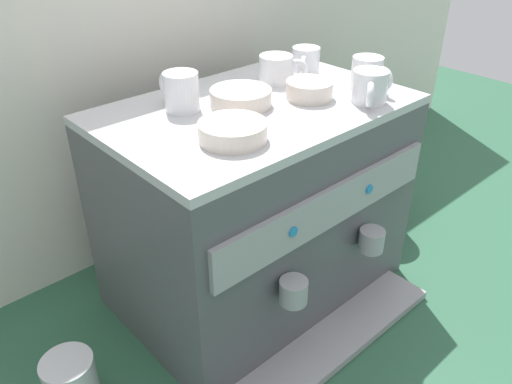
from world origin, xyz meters
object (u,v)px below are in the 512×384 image
object	(u,v)px
ceramic_cup_0	(368,74)
coffee_grinder	(372,145)
ceramic_bowl_1	(233,132)
ceramic_cup_4	(306,61)
ceramic_bowl_2	(241,98)
ceramic_bowl_0	(310,90)
ceramic_cup_1	(278,69)
ceramic_cup_3	(180,91)
milk_pitcher	(72,384)
espresso_machine	(257,205)
ceramic_cup_2	(370,87)

from	to	relation	value
ceramic_cup_0	coffee_grinder	size ratio (longest dim) A/B	0.23
ceramic_bowl_1	coffee_grinder	world-z (taller)	ceramic_bowl_1
ceramic_bowl_1	ceramic_cup_0	bearing A→B (deg)	0.15
ceramic_cup_4	ceramic_bowl_2	world-z (taller)	ceramic_cup_4
ceramic_bowl_1	ceramic_bowl_0	bearing A→B (deg)	11.26
ceramic_cup_4	ceramic_bowl_0	bearing A→B (deg)	-133.74
ceramic_bowl_1	ceramic_bowl_2	world-z (taller)	same
ceramic_cup_1	ceramic_cup_3	size ratio (longest dim) A/B	0.87
ceramic_bowl_1	ceramic_cup_4	bearing A→B (deg)	24.62
ceramic_cup_1	coffee_grinder	distance (m)	0.46
ceramic_cup_3	ceramic_bowl_0	xyz separation A→B (m)	(0.24, -0.13, -0.02)
ceramic_bowl_2	milk_pitcher	xyz separation A→B (m)	(-0.47, -0.05, -0.44)
ceramic_cup_3	milk_pitcher	xyz separation A→B (m)	(-0.37, -0.11, -0.46)
ceramic_bowl_2	coffee_grinder	world-z (taller)	ceramic_bowl_2
espresso_machine	ceramic_cup_3	distance (m)	0.32
ceramic_cup_0	milk_pitcher	xyz separation A→B (m)	(-0.74, 0.07, -0.46)
ceramic_bowl_1	milk_pitcher	size ratio (longest dim) A/B	1.01
ceramic_cup_0	ceramic_bowl_2	xyz separation A→B (m)	(-0.27, 0.12, -0.02)
ceramic_cup_2	ceramic_cup_0	bearing A→B (deg)	39.66
ceramic_cup_3	ceramic_bowl_0	size ratio (longest dim) A/B	1.11
milk_pitcher	ceramic_cup_2	bearing A→B (deg)	-10.22
ceramic_cup_3	ceramic_bowl_1	distance (m)	0.18
ceramic_cup_4	ceramic_cup_1	bearing A→B (deg)	178.78
ceramic_cup_0	ceramic_cup_2	bearing A→B (deg)	-140.34
ceramic_cup_2	ceramic_cup_3	xyz separation A→B (m)	(-0.31, 0.23, 0.00)
ceramic_cup_3	ceramic_cup_4	bearing A→B (deg)	-2.03
espresso_machine	ceramic_bowl_1	bearing A→B (deg)	-146.95
ceramic_cup_4	ceramic_bowl_0	distance (m)	0.16
ceramic_cup_4	ceramic_bowl_1	bearing A→B (deg)	-155.38
ceramic_bowl_1	milk_pitcher	xyz separation A→B (m)	(-0.36, 0.07, -0.44)
ceramic_cup_1	milk_pitcher	world-z (taller)	ceramic_cup_1
milk_pitcher	ceramic_cup_4	bearing A→B (deg)	7.64
ceramic_cup_4	coffee_grinder	distance (m)	0.39
ceramic_cup_4	milk_pitcher	world-z (taller)	ceramic_cup_4
ceramic_cup_0	ceramic_bowl_1	bearing A→B (deg)	-179.85
ceramic_cup_2	milk_pitcher	size ratio (longest dim) A/B	0.81
coffee_grinder	ceramic_bowl_0	bearing A→B (deg)	-168.31
ceramic_cup_2	ceramic_bowl_1	size ratio (longest dim) A/B	0.80
ceramic_cup_2	ceramic_cup_4	xyz separation A→B (m)	(0.04, 0.22, -0.00)
ceramic_cup_0	ceramic_cup_3	xyz separation A→B (m)	(-0.37, 0.18, 0.00)
ceramic_cup_4	espresso_machine	bearing A→B (deg)	-161.58
ceramic_bowl_0	ceramic_bowl_1	size ratio (longest dim) A/B	0.81
ceramic_cup_3	coffee_grinder	size ratio (longest dim) A/B	0.24
ceramic_bowl_2	ceramic_cup_3	bearing A→B (deg)	148.11
ceramic_cup_1	ceramic_cup_2	world-z (taller)	ceramic_cup_2
ceramic_bowl_1	coffee_grinder	bearing A→B (deg)	11.52
ceramic_cup_2	espresso_machine	bearing A→B (deg)	141.16
ceramic_cup_4	ceramic_bowl_1	world-z (taller)	ceramic_cup_4
ceramic_cup_3	coffee_grinder	bearing A→B (deg)	-5.02
espresso_machine	ceramic_cup_1	xyz separation A→B (m)	(0.13, 0.08, 0.28)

